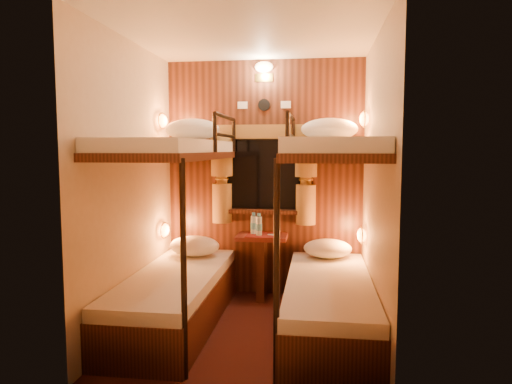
# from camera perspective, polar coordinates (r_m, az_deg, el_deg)

# --- Properties ---
(floor) EXTENTS (2.10, 2.10, 0.00)m
(floor) POSITION_cam_1_polar(r_m,az_deg,el_deg) (3.95, -0.85, -17.00)
(floor) COLOR black
(floor) RESTS_ON ground
(ceiling) EXTENTS (2.10, 2.10, 0.00)m
(ceiling) POSITION_cam_1_polar(r_m,az_deg,el_deg) (3.76, -0.91, 19.14)
(ceiling) COLOR silver
(ceiling) RESTS_ON wall_back
(wall_back) EXTENTS (2.40, 0.00, 2.40)m
(wall_back) POSITION_cam_1_polar(r_m,az_deg,el_deg) (4.71, 1.05, 1.66)
(wall_back) COLOR #C6B293
(wall_back) RESTS_ON floor
(wall_front) EXTENTS (2.40, 0.00, 2.40)m
(wall_front) POSITION_cam_1_polar(r_m,az_deg,el_deg) (2.64, -4.31, -1.28)
(wall_front) COLOR #C6B293
(wall_front) RESTS_ON floor
(wall_left) EXTENTS (0.00, 2.40, 2.40)m
(wall_left) POSITION_cam_1_polar(r_m,az_deg,el_deg) (3.94, -15.39, 0.75)
(wall_left) COLOR #C6B293
(wall_left) RESTS_ON floor
(wall_right) EXTENTS (0.00, 2.40, 2.40)m
(wall_right) POSITION_cam_1_polar(r_m,az_deg,el_deg) (3.65, 14.82, 0.41)
(wall_right) COLOR #C6B293
(wall_right) RESTS_ON floor
(back_panel) EXTENTS (2.00, 0.03, 2.40)m
(back_panel) POSITION_cam_1_polar(r_m,az_deg,el_deg) (4.69, 1.03, 1.65)
(back_panel) COLOR #32190E
(back_panel) RESTS_ON floor
(bunk_left) EXTENTS (0.72, 1.90, 1.82)m
(bunk_left) POSITION_cam_1_polar(r_m,az_deg,el_deg) (3.99, -10.06, -8.44)
(bunk_left) COLOR #32190E
(bunk_left) RESTS_ON floor
(bunk_right) EXTENTS (0.72, 1.90, 1.82)m
(bunk_right) POSITION_cam_1_polar(r_m,az_deg,el_deg) (3.80, 9.12, -9.10)
(bunk_right) COLOR #32190E
(bunk_right) RESTS_ON floor
(window) EXTENTS (1.00, 0.12, 0.79)m
(window) POSITION_cam_1_polar(r_m,az_deg,el_deg) (4.66, 0.98, 1.39)
(window) COLOR black
(window) RESTS_ON back_panel
(curtains) EXTENTS (1.10, 0.22, 1.00)m
(curtains) POSITION_cam_1_polar(r_m,az_deg,el_deg) (4.62, 0.93, 2.39)
(curtains) COLOR olive
(curtains) RESTS_ON back_panel
(back_fixtures) EXTENTS (0.54, 0.09, 0.48)m
(back_fixtures) POSITION_cam_1_polar(r_m,az_deg,el_deg) (4.70, 1.00, 14.44)
(back_fixtures) COLOR black
(back_fixtures) RESTS_ON back_panel
(reading_lamps) EXTENTS (2.00, 0.20, 1.25)m
(reading_lamps) POSITION_cam_1_polar(r_m,az_deg,el_deg) (4.36, 0.51, 1.89)
(reading_lamps) COLOR orange
(reading_lamps) RESTS_ON wall_left
(table) EXTENTS (0.50, 0.34, 0.66)m
(table) POSITION_cam_1_polar(r_m,az_deg,el_deg) (4.63, 0.74, -8.25)
(table) COLOR #561613
(table) RESTS_ON floor
(bottle_left) EXTENTS (0.06, 0.06, 0.22)m
(bottle_left) POSITION_cam_1_polar(r_m,az_deg,el_deg) (4.61, -0.30, -4.13)
(bottle_left) COLOR #99BFE5
(bottle_left) RESTS_ON table
(bottle_right) EXTENTS (0.06, 0.06, 0.22)m
(bottle_right) POSITION_cam_1_polar(r_m,az_deg,el_deg) (4.52, 0.37, -4.27)
(bottle_right) COLOR #99BFE5
(bottle_right) RESTS_ON table
(sachet_a) EXTENTS (0.09, 0.08, 0.01)m
(sachet_a) POSITION_cam_1_polar(r_m,az_deg,el_deg) (4.55, 2.13, -5.41)
(sachet_a) COLOR silver
(sachet_a) RESTS_ON table
(sachet_b) EXTENTS (0.08, 0.06, 0.01)m
(sachet_b) POSITION_cam_1_polar(r_m,az_deg,el_deg) (4.57, 1.92, -5.36)
(sachet_b) COLOR silver
(sachet_b) RESTS_ON table
(pillow_lower_left) EXTENTS (0.50, 0.35, 0.20)m
(pillow_lower_left) POSITION_cam_1_polar(r_m,az_deg,el_deg) (4.56, -7.70, -6.69)
(pillow_lower_left) COLOR silver
(pillow_lower_left) RESTS_ON bunk_left
(pillow_lower_right) EXTENTS (0.46, 0.33, 0.18)m
(pillow_lower_right) POSITION_cam_1_polar(r_m,az_deg,el_deg) (4.50, 8.94, -6.98)
(pillow_lower_right) COLOR silver
(pillow_lower_right) RESTS_ON bunk_right
(pillow_upper_left) EXTENTS (0.53, 0.38, 0.21)m
(pillow_upper_left) POSITION_cam_1_polar(r_m,az_deg,el_deg) (4.46, -7.93, 7.73)
(pillow_upper_left) COLOR silver
(pillow_upper_left) RESTS_ON bunk_left
(pillow_upper_right) EXTENTS (0.53, 0.38, 0.21)m
(pillow_upper_right) POSITION_cam_1_polar(r_m,az_deg,el_deg) (4.38, 9.16, 7.76)
(pillow_upper_right) COLOR silver
(pillow_upper_right) RESTS_ON bunk_right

